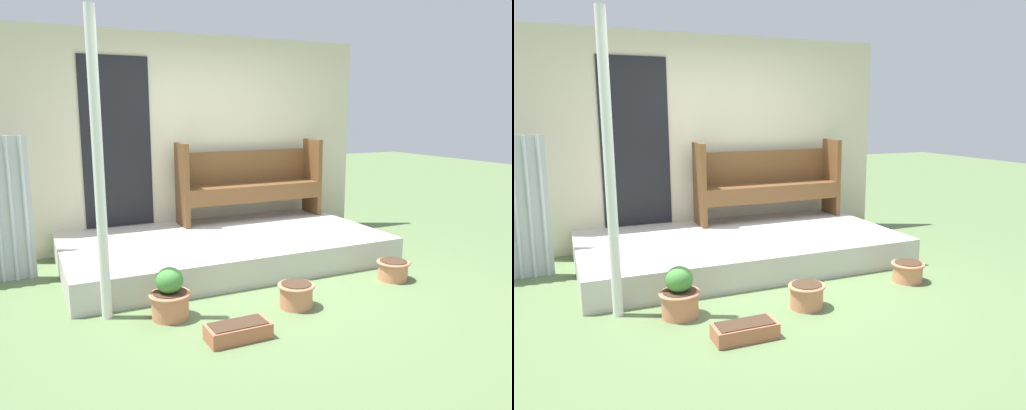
% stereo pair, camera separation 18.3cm
% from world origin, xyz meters
% --- Properties ---
extents(ground_plane, '(24.00, 24.00, 0.00)m').
position_xyz_m(ground_plane, '(0.00, 0.00, 0.00)').
color(ground_plane, '#5B7547').
extents(porch_slab, '(3.48, 1.94, 0.29)m').
position_xyz_m(porch_slab, '(-0.02, 0.97, 0.15)').
color(porch_slab, beige).
rests_on(porch_slab, ground_plane).
extents(house_wall, '(4.68, 0.08, 2.60)m').
position_xyz_m(house_wall, '(-0.06, 1.97, 1.30)').
color(house_wall, beige).
rests_on(house_wall, ground_plane).
extents(support_post, '(0.08, 0.08, 2.46)m').
position_xyz_m(support_post, '(-1.49, -0.09, 1.23)').
color(support_post, white).
rests_on(support_post, ground_plane).
extents(bench, '(1.90, 0.41, 1.01)m').
position_xyz_m(bench, '(0.63, 1.66, 0.81)').
color(bench, brown).
rests_on(bench, porch_slab).
extents(flower_pot_left, '(0.34, 0.34, 0.43)m').
position_xyz_m(flower_pot_left, '(-1.02, -0.32, 0.19)').
color(flower_pot_left, tan).
rests_on(flower_pot_left, ground_plane).
extents(flower_pot_middle, '(0.33, 0.33, 0.22)m').
position_xyz_m(flower_pot_middle, '(0.03, -0.57, 0.12)').
color(flower_pot_middle, tan).
rests_on(flower_pot_middle, ground_plane).
extents(flower_pot_right, '(0.33, 0.33, 0.20)m').
position_xyz_m(flower_pot_right, '(1.27, -0.37, 0.11)').
color(flower_pot_right, tan).
rests_on(flower_pot_right, ground_plane).
extents(planter_box_rect, '(0.48, 0.23, 0.13)m').
position_xyz_m(planter_box_rect, '(-0.67, -0.91, 0.06)').
color(planter_box_rect, '#B76647').
rests_on(planter_box_rect, ground_plane).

